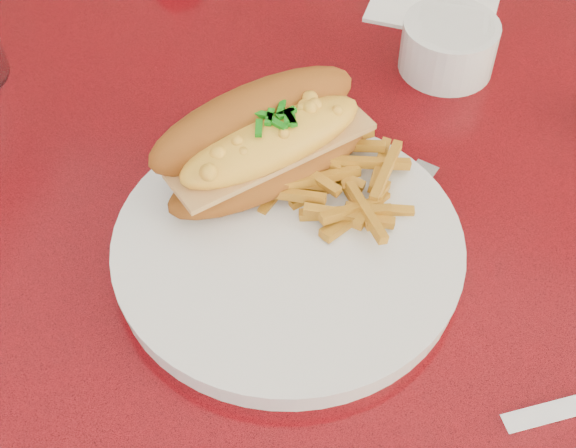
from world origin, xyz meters
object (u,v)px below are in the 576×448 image
(mac_hoagie, at_px, (266,141))
(fork, at_px, (386,223))
(diner_table, at_px, (362,270))
(booth_bench_far, at_px, (459,54))
(gravy_ramekin, at_px, (449,45))
(dinner_plate, at_px, (288,248))

(mac_hoagie, xyz_separation_m, fork, (0.11, -0.02, -0.04))
(diner_table, height_order, booth_bench_far, booth_bench_far)
(diner_table, bearing_deg, gravy_ramekin, 77.56)
(mac_hoagie, relative_size, fork, 1.28)
(fork, xyz_separation_m, gravy_ramekin, (0.00, 0.23, 0.01))
(booth_bench_far, xyz_separation_m, mac_hoagie, (-0.08, -0.87, 0.54))
(mac_hoagie, xyz_separation_m, gravy_ramekin, (0.11, 0.21, -0.03))
(dinner_plate, height_order, mac_hoagie, mac_hoagie)
(diner_table, bearing_deg, fork, -70.78)
(booth_bench_far, height_order, fork, booth_bench_far)
(diner_table, height_order, mac_hoagie, mac_hoagie)
(dinner_plate, distance_m, fork, 0.08)
(booth_bench_far, relative_size, mac_hoagie, 5.82)
(mac_hoagie, relative_size, gravy_ramekin, 1.81)
(fork, bearing_deg, gravy_ramekin, 12.86)
(fork, bearing_deg, diner_table, 32.88)
(gravy_ramekin, bearing_deg, diner_table, -102.44)
(booth_bench_far, bearing_deg, gravy_ramekin, -87.20)
(fork, relative_size, gravy_ramekin, 1.41)
(gravy_ramekin, bearing_deg, booth_bench_far, 92.80)
(dinner_plate, xyz_separation_m, mac_hoagie, (-0.04, 0.06, 0.04))
(dinner_plate, relative_size, mac_hoagie, 1.72)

